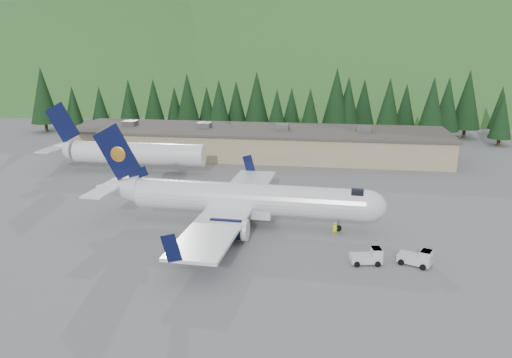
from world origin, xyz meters
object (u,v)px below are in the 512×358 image
at_px(airliner, 240,199).
at_px(baggage_tug_a, 369,257).
at_px(ramp_worker, 335,229).
at_px(second_airliner, 122,152).
at_px(baggage_tug_b, 418,258).
at_px(terminal_building, 256,142).

height_order(airliner, baggage_tug_a, airliner).
bearing_deg(ramp_worker, second_airliner, -43.26).
relative_size(second_airliner, ramp_worker, 17.15).
height_order(baggage_tug_a, baggage_tug_b, baggage_tug_b).
bearing_deg(baggage_tug_a, terminal_building, 101.17).
xyz_separation_m(airliner, terminal_building, (-3.99, 37.96, -0.46)).
relative_size(terminal_building, ramp_worker, 44.28).
bearing_deg(terminal_building, second_airliner, -141.22).
xyz_separation_m(airliner, ramp_worker, (11.06, -2.00, -2.28)).
distance_m(baggage_tug_a, baggage_tug_b, 4.64).
distance_m(second_airliner, baggage_tug_a, 49.14).
bearing_deg(second_airliner, baggage_tug_a, -38.82).
height_order(second_airliner, ramp_worker, second_airliner).
bearing_deg(ramp_worker, terminal_building, -78.20).
height_order(airliner, terminal_building, airliner).
bearing_deg(second_airliner, ramp_worker, -34.42).
bearing_deg(ramp_worker, baggage_tug_a, 106.73).
distance_m(airliner, baggage_tug_b, 20.88).
height_order(baggage_tug_b, ramp_worker, baggage_tug_b).
bearing_deg(terminal_building, airliner, -83.99).
height_order(airliner, ramp_worker, airliner).
relative_size(second_airliner, baggage_tug_a, 8.61).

